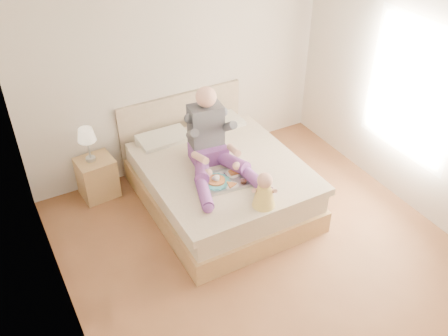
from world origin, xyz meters
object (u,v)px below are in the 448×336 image
bed (217,179)px  adult (212,145)px  nightstand (97,177)px  baby (264,192)px  tray (225,179)px

bed → adult: (-0.11, -0.10, 0.57)m
nightstand → baby: (1.27, -1.76, 0.51)m
tray → nightstand: bearing=139.0°
nightstand → adult: (1.13, -0.90, 0.63)m
adult → bed: bearing=49.7°
baby → tray: bearing=136.9°
baby → bed: bearing=122.3°
nightstand → tray: tray is taller
adult → tray: 0.41m
adult → baby: 0.88m
tray → adult: bearing=93.1°
nightstand → tray: 1.70m
adult → tray: adult is taller
adult → baby: bearing=-74.3°
tray → baby: (0.16, -0.54, 0.13)m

